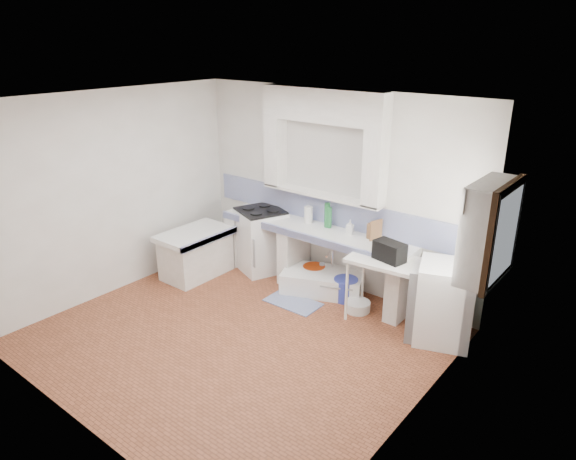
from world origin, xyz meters
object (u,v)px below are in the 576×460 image
Objects in this scene: stove at (261,241)px; fridge at (444,303)px; side_table at (389,292)px; sink at (323,282)px.

stove is 3.02m from fridge.
fridge reaches higher than stove.
fridge reaches higher than side_table.
stove is 0.84× the size of sink.
fridge is at bearing 19.51° from stove.
sink is 1.16× the size of fridge.
fridge reaches higher than sink.
fridge is (3.02, -0.15, 0.01)m from stove.
side_table reaches higher than sink.
side_table is (1.13, -0.19, 0.30)m from sink.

